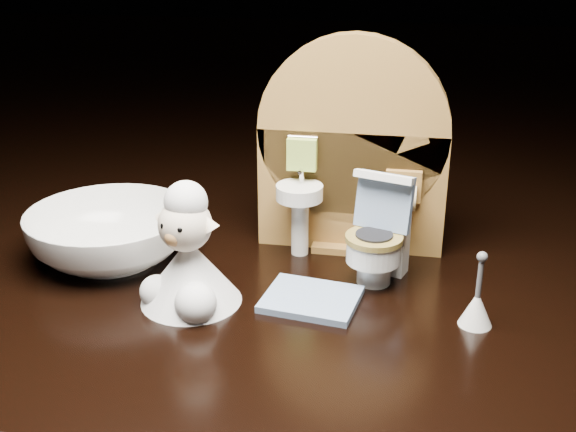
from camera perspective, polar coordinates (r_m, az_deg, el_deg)
backdrop_panel at (r=0.50m, az=4.99°, el=4.51°), size 0.13×0.05×0.15m
toy_toilet at (r=0.47m, az=7.22°, el=-1.99°), size 0.04×0.05×0.07m
bath_mat at (r=0.45m, az=1.84°, el=-6.59°), size 0.06×0.05×0.00m
toilet_brush at (r=0.43m, az=14.68°, el=-6.89°), size 0.02×0.02×0.05m
plush_lamb at (r=0.44m, az=-7.92°, el=-3.59°), size 0.06×0.06×0.08m
ceramic_bowl at (r=0.51m, az=-13.89°, el=-1.48°), size 0.14×0.14×0.04m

